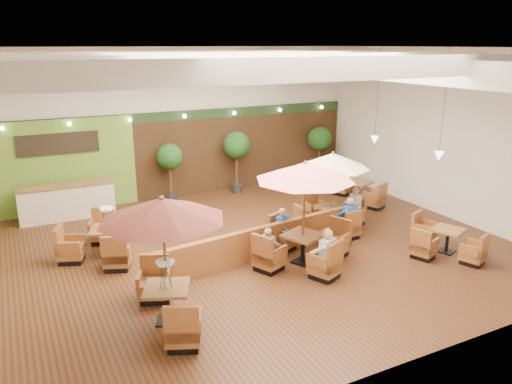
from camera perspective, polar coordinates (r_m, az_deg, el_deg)
room at (r=14.50m, az=-1.47°, el=8.79°), size 14.04×14.00×5.52m
service_counter at (r=17.66m, az=-20.80°, el=-1.01°), size 3.00×0.75×1.18m
booth_divider at (r=13.49m, az=0.40°, el=-5.84°), size 6.44×1.06×0.90m
table_0 at (r=10.08m, az=-10.57°, el=-4.08°), size 2.56×2.89×2.76m
table_1 at (r=12.81m, az=5.56°, el=-0.35°), size 2.91×2.91×2.78m
table_2 at (r=15.46m, az=8.69°, el=1.79°), size 2.39×2.39×2.47m
table_3 at (r=14.25m, az=-17.51°, el=-5.36°), size 1.99×2.83×1.57m
table_4 at (r=14.72m, az=20.34°, el=-5.47°), size 1.75×2.48×0.87m
table_5 at (r=18.76m, az=11.56°, el=0.05°), size 1.10×2.70×0.95m
topiary_0 at (r=18.26m, az=-9.84°, el=3.76°), size 0.93×0.93×2.17m
topiary_1 at (r=19.14m, az=-2.26°, el=5.10°), size 1.03×1.03×2.40m
topiary_2 at (r=21.00m, az=7.30°, el=5.81°), size 0.99×0.99×2.30m
diner_0 at (r=12.39m, az=7.94°, el=-6.47°), size 0.47×0.44×0.85m
diner_1 at (r=14.00m, az=3.21°, el=-3.73°), size 0.43×0.42×0.75m
diner_2 at (r=12.71m, az=1.50°, el=-5.95°), size 0.38×0.40×0.71m
diner_3 at (r=15.03m, az=10.51°, el=-2.44°), size 0.42×0.36×0.82m
diner_4 at (r=16.24m, az=11.14°, el=-1.11°), size 0.30×0.37×0.76m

